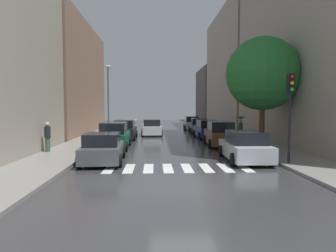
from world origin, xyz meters
TOP-DOWN VIEW (x-y plane):
  - ground_plane at (0.00, 24.00)m, footprint 28.00×72.00m
  - sidewalk_left at (-6.50, 24.00)m, footprint 3.00×72.00m
  - sidewalk_right at (6.50, 24.00)m, footprint 3.00×72.00m
  - crosswalk_stripes at (0.00, 3.04)m, footprint 6.75×2.20m
  - building_left_mid at (-11.00, 22.46)m, footprint 6.00×18.05m
  - building_right_mid at (11.00, 32.33)m, footprint 6.00×19.84m
  - building_right_far at (11.00, 49.91)m, footprint 6.00×13.31m
  - parked_car_left_nearest at (-3.73, 4.66)m, footprint 2.27×4.22m
  - parked_car_left_second at (-3.85, 10.11)m, footprint 2.10×4.75m
  - parked_car_left_third at (-3.73, 16.43)m, footprint 2.04×4.60m
  - parked_car_right_nearest at (3.72, 4.85)m, footprint 2.21×4.58m
  - parked_car_right_second at (3.79, 11.42)m, footprint 2.22×4.82m
  - parked_car_right_third at (3.80, 17.38)m, footprint 2.15×4.72m
  - parked_car_right_fourth at (3.94, 23.39)m, footprint 2.27×4.36m
  - parked_car_right_fifth at (3.76, 28.71)m, footprint 2.14×4.77m
  - car_midroad at (-1.38, 20.31)m, footprint 2.17×4.72m
  - pedestrian_foreground at (-7.58, 7.75)m, footprint 0.36×0.36m
  - pedestrian_near_tree at (5.85, 13.25)m, footprint 0.90×0.90m
  - street_tree_right at (6.17, 9.25)m, footprint 4.91×4.91m
  - traffic_light_right_corner at (5.45, 3.36)m, footprint 0.30×0.42m
  - lamp_post_left at (-5.55, 18.82)m, footprint 0.60×0.28m

SIDE VIEW (x-z plane):
  - ground_plane at x=0.00m, z-range -0.04..0.00m
  - crosswalk_stripes at x=0.00m, z-range 0.00..0.01m
  - sidewalk_left at x=-6.50m, z-range 0.00..0.15m
  - sidewalk_right at x=6.50m, z-range 0.00..0.15m
  - parked_car_left_nearest at x=-3.73m, z-range -0.04..1.49m
  - parked_car_right_nearest at x=3.72m, z-range -0.05..1.55m
  - parked_car_right_fourth at x=3.94m, z-range -0.05..1.57m
  - car_midroad at x=-1.38m, z-range -0.05..1.58m
  - parked_car_right_third at x=3.80m, z-range -0.05..1.62m
  - parked_car_right_fifth at x=3.76m, z-range -0.06..1.64m
  - parked_car_left_third at x=-3.73m, z-range -0.06..1.67m
  - parked_car_right_second at x=3.79m, z-range -0.07..1.75m
  - parked_car_left_second at x=-3.85m, z-range -0.07..1.75m
  - pedestrian_foreground at x=-7.58m, z-range 0.20..2.01m
  - pedestrian_near_tree at x=5.85m, z-range 0.55..2.51m
  - traffic_light_right_corner at x=5.45m, z-range 1.14..5.44m
  - lamp_post_left at x=-5.55m, z-range 0.68..7.42m
  - street_tree_right at x=6.17m, z-range 1.39..8.78m
  - building_right_far at x=11.00m, z-range 0.00..10.49m
  - building_left_mid at x=-11.00m, z-range 0.00..11.69m
  - building_right_mid at x=11.00m, z-range 0.00..16.29m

